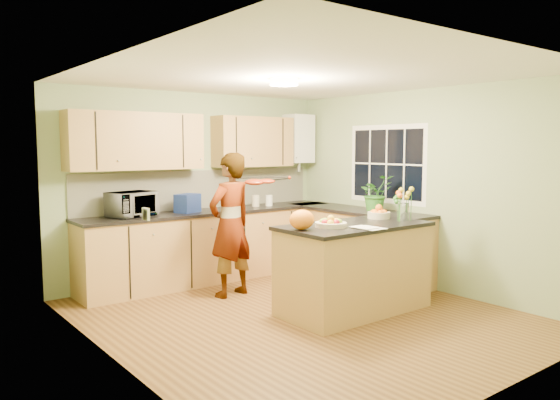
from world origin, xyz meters
TOP-DOWN VIEW (x-y plane):
  - floor at (0.00, 0.00)m, footprint 4.50×4.50m
  - ceiling at (0.00, 0.00)m, footprint 4.00×4.50m
  - wall_back at (0.00, 2.25)m, footprint 4.00×0.02m
  - wall_front at (0.00, -2.25)m, footprint 4.00×0.02m
  - wall_left at (-2.00, 0.00)m, footprint 0.02×4.50m
  - wall_right at (2.00, 0.00)m, footprint 0.02×4.50m
  - back_counter at (0.10, 1.95)m, footprint 3.64×0.62m
  - right_counter at (1.70, 0.85)m, footprint 0.62×2.24m
  - splashback at (0.10, 2.23)m, footprint 3.60×0.02m
  - upper_cabinets at (-0.18, 2.08)m, footprint 3.20×0.34m
  - boiler at (1.70, 2.09)m, footprint 0.40×0.30m
  - window_right at (1.99, 0.60)m, footprint 0.01×1.30m
  - light_switch at (-1.99, -0.60)m, footprint 0.02×0.09m
  - ceiling_lamp at (0.00, 0.30)m, footprint 0.30×0.30m
  - peninsula_island at (0.57, -0.20)m, footprint 1.67×0.85m
  - fruit_dish at (0.22, -0.20)m, footprint 0.33×0.33m
  - orange_bowl at (1.12, -0.05)m, footprint 0.26×0.26m
  - flower_vase at (1.17, -0.38)m, footprint 0.24×0.24m
  - orange_bag at (-0.13, -0.15)m, footprint 0.32×0.29m
  - papers at (0.47, -0.50)m, footprint 0.23×0.31m
  - violinist at (-0.15, 1.14)m, footprint 0.69×0.52m
  - violin at (0.05, 0.92)m, footprint 0.59×0.51m
  - microwave at (-1.02, 1.98)m, footprint 0.62×0.50m
  - blue_box at (-0.28, 1.94)m, footprint 0.36×0.31m
  - kettle at (0.44, 1.94)m, footprint 0.17×0.17m
  - jar_cream at (0.80, 1.96)m, footprint 0.14×0.14m
  - jar_white at (1.00, 1.91)m, footprint 0.10×0.10m
  - potted_plant at (1.70, 0.53)m, footprint 0.49×0.45m

SIDE VIEW (x-z plane):
  - floor at x=0.00m, z-range 0.00..0.00m
  - back_counter at x=0.10m, z-range 0.00..0.94m
  - right_counter at x=1.70m, z-range 0.00..0.94m
  - peninsula_island at x=0.57m, z-range 0.00..0.96m
  - violinist at x=-0.15m, z-range 0.00..1.71m
  - papers at x=0.47m, z-range 0.96..0.97m
  - fruit_dish at x=0.22m, z-range 0.95..1.06m
  - jar_white at x=1.00m, z-range 0.94..1.09m
  - orange_bowl at x=1.12m, z-range 0.94..1.10m
  - jar_cream at x=0.80m, z-range 0.94..1.10m
  - orange_bag at x=-0.13m, z-range 0.96..1.16m
  - blue_box at x=-0.28m, z-range 0.94..1.18m
  - kettle at x=0.44m, z-range 0.91..1.22m
  - microwave at x=-1.02m, z-range 0.94..1.24m
  - potted_plant at x=1.70m, z-range 0.94..1.42m
  - splashback at x=0.10m, z-range 0.94..1.46m
  - flower_vase at x=1.17m, z-range 1.03..1.47m
  - wall_back at x=0.00m, z-range 0.00..2.50m
  - wall_front at x=0.00m, z-range 0.00..2.50m
  - wall_left at x=-2.00m, z-range 0.00..2.50m
  - wall_right at x=2.00m, z-range 0.00..2.50m
  - light_switch at x=-1.99m, z-range 1.26..1.34m
  - violin at x=0.05m, z-range 1.30..1.44m
  - window_right at x=1.99m, z-range 1.02..2.08m
  - upper_cabinets at x=-0.18m, z-range 1.50..2.20m
  - boiler at x=1.70m, z-range 1.47..2.33m
  - ceiling_lamp at x=0.00m, z-range 2.43..2.50m
  - ceiling at x=0.00m, z-range 2.49..2.51m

